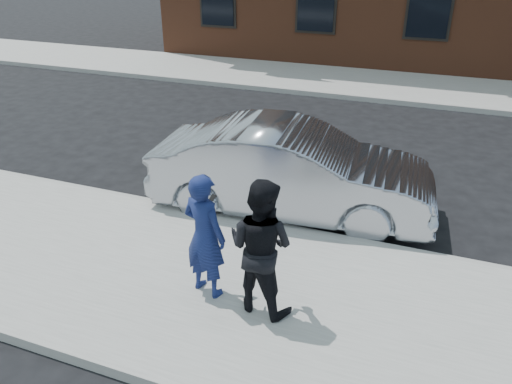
% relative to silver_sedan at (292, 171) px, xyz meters
% --- Properties ---
extents(ground, '(100.00, 100.00, 0.00)m').
position_rel_silver_sedan_xyz_m(ground, '(1.26, -2.30, -0.79)').
color(ground, black).
rests_on(ground, ground).
extents(near_sidewalk, '(50.00, 3.50, 0.15)m').
position_rel_silver_sedan_xyz_m(near_sidewalk, '(1.26, -2.55, -0.71)').
color(near_sidewalk, gray).
rests_on(near_sidewalk, ground).
extents(near_curb, '(50.00, 0.10, 0.15)m').
position_rel_silver_sedan_xyz_m(near_curb, '(1.26, -0.75, -0.71)').
color(near_curb, '#999691').
rests_on(near_curb, ground).
extents(far_sidewalk, '(50.00, 3.50, 0.15)m').
position_rel_silver_sedan_xyz_m(far_sidewalk, '(1.26, 8.95, -0.71)').
color(far_sidewalk, gray).
rests_on(far_sidewalk, ground).
extents(far_curb, '(50.00, 0.10, 0.15)m').
position_rel_silver_sedan_xyz_m(far_curb, '(1.26, 7.15, -0.71)').
color(far_curb, '#999691').
rests_on(far_curb, ground).
extents(silver_sedan, '(4.90, 2.09, 1.57)m').
position_rel_silver_sedan_xyz_m(silver_sedan, '(0.00, 0.00, 0.00)').
color(silver_sedan, '#999BA3').
rests_on(silver_sedan, ground).
extents(man_hoodie, '(0.70, 0.57, 1.69)m').
position_rel_silver_sedan_xyz_m(man_hoodie, '(-0.31, -2.71, 0.21)').
color(man_hoodie, navy).
rests_on(man_hoodie, near_sidewalk).
extents(man_peacoat, '(0.97, 0.81, 1.76)m').
position_rel_silver_sedan_xyz_m(man_peacoat, '(0.45, -2.74, 0.25)').
color(man_peacoat, black).
rests_on(man_peacoat, near_sidewalk).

